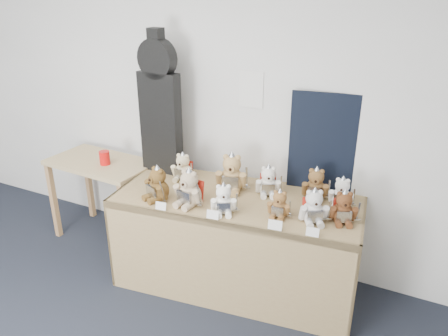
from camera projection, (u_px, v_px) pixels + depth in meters
The scene contains 21 objects.
room_shell at pixel (251, 90), 3.54m from camera, with size 6.00×6.00×6.00m.
display_table at pixel (234, 221), 3.42m from camera, with size 2.02×1.04×0.80m.
side_table at pixel (102, 174), 4.13m from camera, with size 1.01×0.59×0.82m.
guitar_case at pixel (160, 105), 3.68m from camera, with size 0.38×0.13×1.23m.
navy_board at pixel (327, 143), 3.39m from camera, with size 0.60×0.02×0.80m, color black.
red_cup at pixel (105, 158), 3.98m from camera, with size 0.09×0.09×0.13m, color red.
teddy_front_far_left at pixel (157, 185), 3.35m from camera, with size 0.24×0.23×0.30m.
teddy_front_left at pixel (189, 189), 3.26m from camera, with size 0.26×0.23×0.32m.
teddy_front_centre at pixel (224, 200), 3.15m from camera, with size 0.22×0.21×0.26m.
teddy_front_right at pixel (279, 205), 3.11m from camera, with size 0.19×0.16×0.23m.
teddy_front_far_right at pixel (314, 208), 3.03m from camera, with size 0.23×0.23×0.28m.
teddy_front_end at pixel (343, 208), 3.03m from camera, with size 0.22×0.21×0.27m.
teddy_back_left at pixel (183, 168), 3.69m from camera, with size 0.22×0.19×0.27m.
teddy_back_centre_left at pixel (232, 174), 3.49m from camera, with size 0.29×0.26×0.35m.
teddy_back_centre_right at pixel (268, 182), 3.43m from camera, with size 0.23×0.21×0.27m.
teddy_back_right at pixel (316, 185), 3.36m from camera, with size 0.24×0.21×0.28m.
teddy_back_end at pixel (342, 193), 3.26m from camera, with size 0.21×0.17×0.25m.
entry_card_a at pixel (161, 206), 3.22m from camera, with size 0.08×0.00×0.06m, color silver.
entry_card_b at pixel (213, 215), 3.09m from camera, with size 0.09×0.00×0.07m, color silver.
entry_card_c at pixel (275, 225), 2.95m from camera, with size 0.10×0.00×0.07m, color silver.
entry_card_d at pixel (313, 232), 2.88m from camera, with size 0.09×0.00×0.06m, color silver.
Camera 1 is at (1.98, -0.74, 2.35)m, focal length 35.00 mm.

